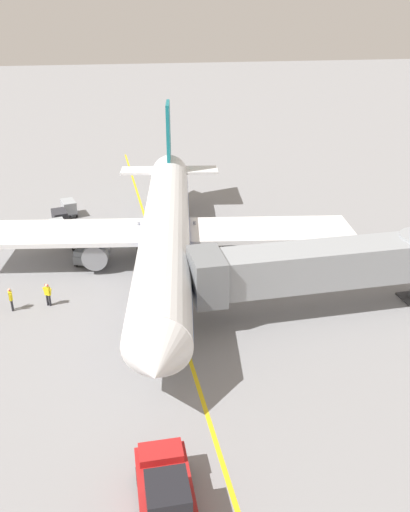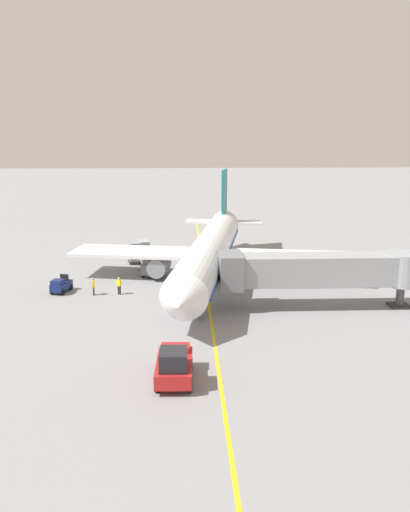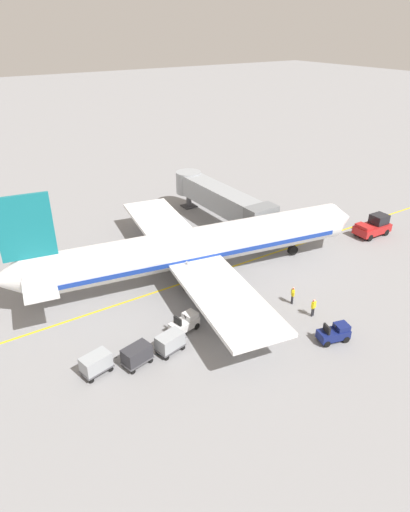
{
  "view_description": "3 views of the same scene",
  "coord_description": "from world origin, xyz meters",
  "px_view_note": "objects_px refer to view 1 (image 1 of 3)",
  "views": [
    {
      "loc": [
        4.4,
        35.24,
        18.32
      ],
      "look_at": [
        -2.6,
        3.0,
        2.95
      ],
      "focal_mm": 36.14,
      "sensor_mm": 36.0,
      "label": 1
    },
    {
      "loc": [
        2.1,
        49.58,
        14.76
      ],
      "look_at": [
        0.02,
        -2.09,
        2.63
      ],
      "focal_mm": 35.77,
      "sensor_mm": 36.0,
      "label": 2
    },
    {
      "loc": [
        32.36,
        -22.57,
        22.63
      ],
      "look_at": [
        1.41,
        -2.29,
        3.12
      ],
      "focal_mm": 31.37,
      "sensor_mm": 36.0,
      "label": 3
    }
  ],
  "objects_px": {
    "pushback_tractor": "(166,492)",
    "ground_crew_wing_walker": "(48,293)",
    "baggage_cart_front": "(58,228)",
    "baggage_tug_spare": "(86,255)",
    "baggage_cart_second_in_train": "(60,217)",
    "baggage_cart_third_in_train": "(69,207)",
    "ground_crew_loader": "(11,298)",
    "jet_bridge": "(323,265)",
    "parked_airliner": "(166,228)",
    "baggage_tug_trailing": "(77,238)"
  },
  "relations": [
    {
      "from": "baggage_cart_second_in_train",
      "to": "baggage_tug_trailing",
      "type": "bearing_deg",
      "value": 107.89
    },
    {
      "from": "pushback_tractor",
      "to": "jet_bridge",
      "type": "bearing_deg",
      "value": -132.88
    },
    {
      "from": "ground_crew_loader",
      "to": "parked_airliner",
      "type": "bearing_deg",
      "value": -157.14
    },
    {
      "from": "baggage_tug_spare",
      "to": "ground_crew_wing_walker",
      "type": "height_order",
      "value": "ground_crew_wing_walker"
    },
    {
      "from": "baggage_cart_second_in_train",
      "to": "ground_crew_loader",
      "type": "xyz_separation_m",
      "value": [
        2.67,
        15.35,
        0.0
      ]
    },
    {
      "from": "baggage_tug_spare",
      "to": "baggage_cart_second_in_train",
      "type": "height_order",
      "value": "baggage_tug_spare"
    },
    {
      "from": "pushback_tractor",
      "to": "ground_crew_loader",
      "type": "distance_m",
      "value": 19.68
    },
    {
      "from": "baggage_cart_second_in_train",
      "to": "baggage_tug_spare",
      "type": "bearing_deg",
      "value": 105.09
    },
    {
      "from": "baggage_cart_third_in_train",
      "to": "ground_crew_loader",
      "type": "xyz_separation_m",
      "value": [
        3.44,
        18.2,
        0.0
      ]
    },
    {
      "from": "baggage_tug_trailing",
      "to": "jet_bridge",
      "type": "bearing_deg",
      "value": 137.8
    },
    {
      "from": "baggage_tug_trailing",
      "to": "ground_crew_wing_walker",
      "type": "distance_m",
      "value": 10.28
    },
    {
      "from": "jet_bridge",
      "to": "ground_crew_loader",
      "type": "xyz_separation_m",
      "value": [
        20.55,
        -4.48,
        -2.51
      ]
    },
    {
      "from": "baggage_tug_trailing",
      "to": "ground_crew_wing_walker",
      "type": "relative_size",
      "value": 1.59
    },
    {
      "from": "jet_bridge",
      "to": "ground_crew_loader",
      "type": "bearing_deg",
      "value": -12.29
    },
    {
      "from": "parked_airliner",
      "to": "pushback_tractor",
      "type": "bearing_deg",
      "value": 81.52
    },
    {
      "from": "pushback_tractor",
      "to": "baggage_cart_front",
      "type": "height_order",
      "value": "pushback_tractor"
    },
    {
      "from": "baggage_cart_front",
      "to": "parked_airliner",
      "type": "bearing_deg",
      "value": 138.51
    },
    {
      "from": "pushback_tractor",
      "to": "ground_crew_wing_walker",
      "type": "bearing_deg",
      "value": -72.79
    },
    {
      "from": "baggage_cart_third_in_train",
      "to": "pushback_tractor",
      "type": "bearing_deg",
      "value": 97.22
    },
    {
      "from": "baggage_cart_third_in_train",
      "to": "ground_crew_wing_walker",
      "type": "xyz_separation_m",
      "value": [
        1.02,
        18.07,
        0.0
      ]
    },
    {
      "from": "baggage_cart_front",
      "to": "ground_crew_wing_walker",
      "type": "xyz_separation_m",
      "value": [
        0.21,
        12.45,
        0.0
      ]
    },
    {
      "from": "ground_crew_loader",
      "to": "baggage_tug_trailing",
      "type": "bearing_deg",
      "value": -112.88
    },
    {
      "from": "pushback_tractor",
      "to": "ground_crew_loader",
      "type": "height_order",
      "value": "pushback_tractor"
    },
    {
      "from": "baggage_tug_trailing",
      "to": "baggage_cart_second_in_train",
      "type": "height_order",
      "value": "baggage_tug_trailing"
    },
    {
      "from": "parked_airliner",
      "to": "baggage_cart_front",
      "type": "xyz_separation_m",
      "value": [
        8.79,
        -7.77,
        -2.24
      ]
    },
    {
      "from": "pushback_tractor",
      "to": "baggage_cart_second_in_train",
      "type": "xyz_separation_m",
      "value": [
        5.35,
        -33.31,
        -0.15
      ]
    },
    {
      "from": "baggage_cart_second_in_train",
      "to": "baggage_cart_third_in_train",
      "type": "bearing_deg",
      "value": -105.05
    },
    {
      "from": "baggage_cart_second_in_train",
      "to": "ground_crew_wing_walker",
      "type": "xyz_separation_m",
      "value": [
        0.26,
        15.21,
        0.0
      ]
    },
    {
      "from": "baggage_cart_front",
      "to": "baggage_tug_spare",
      "type": "bearing_deg",
      "value": 111.87
    },
    {
      "from": "parked_airliner",
      "to": "baggage_cart_front",
      "type": "distance_m",
      "value": 11.94
    },
    {
      "from": "baggage_tug_spare",
      "to": "baggage_cart_third_in_train",
      "type": "xyz_separation_m",
      "value": [
        1.59,
        -11.58,
        0.24
      ]
    },
    {
      "from": "jet_bridge",
      "to": "baggage_cart_second_in_train",
      "type": "distance_m",
      "value": 26.81
    },
    {
      "from": "pushback_tractor",
      "to": "baggage_cart_third_in_train",
      "type": "height_order",
      "value": "pushback_tractor"
    },
    {
      "from": "baggage_tug_trailing",
      "to": "baggage_cart_third_in_train",
      "type": "height_order",
      "value": "baggage_tug_trailing"
    },
    {
      "from": "baggage_cart_front",
      "to": "ground_crew_wing_walker",
      "type": "relative_size",
      "value": 1.76
    },
    {
      "from": "parked_airliner",
      "to": "jet_bridge",
      "type": "relative_size",
      "value": 2.09
    },
    {
      "from": "baggage_cart_front",
      "to": "baggage_cart_third_in_train",
      "type": "bearing_deg",
      "value": -98.18
    },
    {
      "from": "baggage_tug_spare",
      "to": "ground_crew_wing_walker",
      "type": "relative_size",
      "value": 1.64
    },
    {
      "from": "baggage_cart_front",
      "to": "jet_bridge",
      "type": "bearing_deg",
      "value": 136.4
    },
    {
      "from": "parked_airliner",
      "to": "ground_crew_loader",
      "type": "height_order",
      "value": "parked_airliner"
    },
    {
      "from": "baggage_cart_third_in_train",
      "to": "ground_crew_loader",
      "type": "height_order",
      "value": "ground_crew_loader"
    },
    {
      "from": "ground_crew_wing_walker",
      "to": "jet_bridge",
      "type": "bearing_deg",
      "value": 165.73
    },
    {
      "from": "baggage_tug_trailing",
      "to": "pushback_tractor",
      "type": "bearing_deg",
      "value": 97.48
    },
    {
      "from": "pushback_tractor",
      "to": "baggage_tug_trailing",
      "type": "bearing_deg",
      "value": -82.52
    },
    {
      "from": "baggage_tug_spare",
      "to": "ground_crew_wing_walker",
      "type": "xyz_separation_m",
      "value": [
        2.61,
        6.49,
        0.24
      ]
    },
    {
      "from": "baggage_tug_trailing",
      "to": "baggage_cart_third_in_train",
      "type": "bearing_deg",
      "value": -83.68
    },
    {
      "from": "baggage_tug_spare",
      "to": "baggage_cart_second_in_train",
      "type": "bearing_deg",
      "value": -74.91
    },
    {
      "from": "ground_crew_loader",
      "to": "baggage_cart_front",
      "type": "bearing_deg",
      "value": -101.8
    },
    {
      "from": "baggage_cart_second_in_train",
      "to": "jet_bridge",
      "type": "bearing_deg",
      "value": 132.04
    },
    {
      "from": "jet_bridge",
      "to": "pushback_tractor",
      "type": "relative_size",
      "value": 4.0
    }
  ]
}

